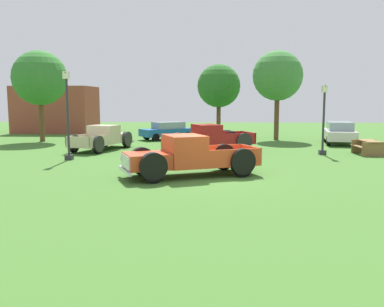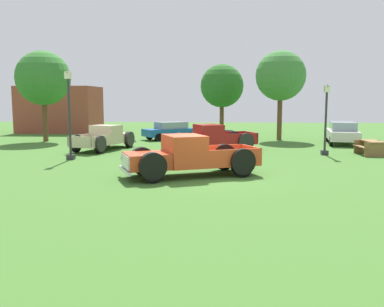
# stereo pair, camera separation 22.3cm
# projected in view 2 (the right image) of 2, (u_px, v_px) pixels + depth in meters

# --- Properties ---
(ground_plane) EXTENTS (80.00, 80.00, 0.00)m
(ground_plane) POSITION_uv_depth(u_px,v_px,m) (208.00, 177.00, 16.43)
(ground_plane) COLOR #3D6B28
(pickup_truck_foreground) EXTENTS (5.67, 3.83, 1.64)m
(pickup_truck_foreground) POSITION_uv_depth(u_px,v_px,m) (183.00, 157.00, 16.44)
(pickup_truck_foreground) COLOR #D14723
(pickup_truck_foreground) RESTS_ON ground_plane
(pickup_truck_behind_left) EXTENTS (5.44, 3.74, 1.57)m
(pickup_truck_behind_left) POSITION_uv_depth(u_px,v_px,m) (207.00, 139.00, 24.55)
(pickup_truck_behind_left) COLOR maroon
(pickup_truck_behind_left) RESTS_ON ground_plane
(pickup_truck_behind_right) EXTENTS (3.13, 5.12, 1.48)m
(pickup_truck_behind_right) POSITION_uv_depth(u_px,v_px,m) (107.00, 138.00, 25.57)
(pickup_truck_behind_right) COLOR #C6B793
(pickup_truck_behind_right) RESTS_ON ground_plane
(sedan_distant_a) EXTENTS (4.18, 3.65, 1.33)m
(sedan_distant_a) POSITION_uv_depth(u_px,v_px,m) (170.00, 130.00, 31.87)
(sedan_distant_a) COLOR #195699
(sedan_distant_a) RESTS_ON ground_plane
(sedan_distant_b) EXTENTS (2.59, 4.78, 1.51)m
(sedan_distant_b) POSITION_uv_depth(u_px,v_px,m) (342.00, 132.00, 28.55)
(sedan_distant_b) COLOR silver
(sedan_distant_b) RESTS_ON ground_plane
(lamp_post_near) EXTENTS (0.36, 0.36, 3.83)m
(lamp_post_near) POSITION_uv_depth(u_px,v_px,m) (326.00, 118.00, 22.78)
(lamp_post_near) COLOR #2D2D33
(lamp_post_near) RESTS_ON ground_plane
(lamp_post_far) EXTENTS (0.36, 0.36, 4.46)m
(lamp_post_far) POSITION_uv_depth(u_px,v_px,m) (69.00, 113.00, 20.92)
(lamp_post_far) COLOR #2D2D33
(lamp_post_far) RESTS_ON ground_plane
(picnic_table) EXTENTS (1.52, 1.84, 0.78)m
(picnic_table) POSITION_uv_depth(u_px,v_px,m) (372.00, 146.00, 22.98)
(picnic_table) COLOR olive
(picnic_table) RESTS_ON ground_plane
(trash_can) EXTENTS (0.59, 0.59, 0.95)m
(trash_can) POSITION_uv_depth(u_px,v_px,m) (228.00, 137.00, 28.63)
(trash_can) COLOR #4C4C51
(trash_can) RESTS_ON ground_plane
(oak_tree_east) EXTENTS (3.87, 3.87, 6.48)m
(oak_tree_east) POSITION_uv_depth(u_px,v_px,m) (43.00, 78.00, 29.97)
(oak_tree_east) COLOR brown
(oak_tree_east) RESTS_ON ground_plane
(oak_tree_west) EXTENTS (3.67, 3.67, 6.02)m
(oak_tree_west) POSITION_uv_depth(u_px,v_px,m) (222.00, 86.00, 35.78)
(oak_tree_west) COLOR brown
(oak_tree_west) RESTS_ON ground_plane
(oak_tree_center) EXTENTS (3.71, 3.71, 6.64)m
(oak_tree_center) POSITION_uv_depth(u_px,v_px,m) (281.00, 76.00, 31.09)
(oak_tree_center) COLOR brown
(oak_tree_center) RESTS_ON ground_plane
(brick_pavilion) EXTENTS (6.86, 4.88, 4.22)m
(brick_pavilion) POSITION_uv_depth(u_px,v_px,m) (60.00, 109.00, 39.32)
(brick_pavilion) COLOR brown
(brick_pavilion) RESTS_ON ground_plane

